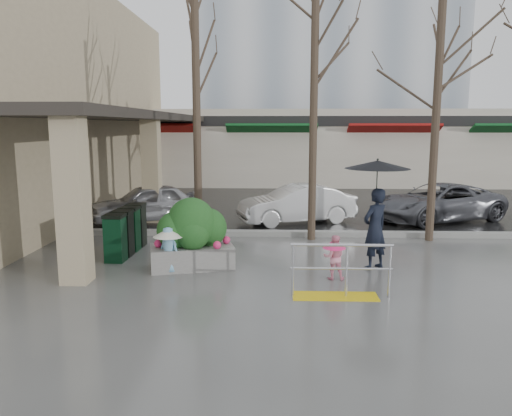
# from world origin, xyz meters

# --- Properties ---
(ground) EXTENTS (120.00, 120.00, 0.00)m
(ground) POSITION_xyz_m (0.00, 0.00, 0.00)
(ground) COLOR #51514F
(ground) RESTS_ON ground
(street_asphalt) EXTENTS (120.00, 36.00, 0.01)m
(street_asphalt) POSITION_xyz_m (0.00, 22.00, 0.01)
(street_asphalt) COLOR black
(street_asphalt) RESTS_ON ground
(curb) EXTENTS (120.00, 0.30, 0.15)m
(curb) POSITION_xyz_m (0.00, 4.00, 0.07)
(curb) COLOR gray
(curb) RESTS_ON ground
(near_building) EXTENTS (6.00, 18.00, 8.00)m
(near_building) POSITION_xyz_m (-9.00, 8.00, 4.00)
(near_building) COLOR tan
(near_building) RESTS_ON ground
(canopy_slab) EXTENTS (2.80, 18.00, 0.25)m
(canopy_slab) POSITION_xyz_m (-4.80, 8.00, 3.62)
(canopy_slab) COLOR #2D2823
(canopy_slab) RESTS_ON pillar_front
(pillar_front) EXTENTS (0.55, 0.55, 3.50)m
(pillar_front) POSITION_xyz_m (-3.90, -0.50, 1.75)
(pillar_front) COLOR tan
(pillar_front) RESTS_ON ground
(pillar_back) EXTENTS (0.55, 0.55, 3.50)m
(pillar_back) POSITION_xyz_m (-3.90, 6.00, 1.75)
(pillar_back) COLOR tan
(pillar_back) RESTS_ON ground
(storefront_row) EXTENTS (34.00, 6.74, 4.00)m
(storefront_row) POSITION_xyz_m (2.00, 17.97, 2.01)
(storefront_row) COLOR beige
(storefront_row) RESTS_ON ground
(office_tower) EXTENTS (18.00, 12.00, 25.00)m
(office_tower) POSITION_xyz_m (4.00, 30.00, 12.50)
(office_tower) COLOR #8C99A8
(office_tower) RESTS_ON ground
(handrail) EXTENTS (1.90, 0.50, 1.03)m
(handrail) POSITION_xyz_m (1.36, -1.20, 0.38)
(handrail) COLOR yellow
(handrail) RESTS_ON ground
(tree_west) EXTENTS (3.20, 3.20, 6.80)m
(tree_west) POSITION_xyz_m (-2.00, 3.60, 5.08)
(tree_west) COLOR #382B21
(tree_west) RESTS_ON ground
(tree_midwest) EXTENTS (3.20, 3.20, 7.00)m
(tree_midwest) POSITION_xyz_m (1.20, 3.60, 5.23)
(tree_midwest) COLOR #382B21
(tree_midwest) RESTS_ON ground
(tree_mideast) EXTENTS (3.20, 3.20, 6.50)m
(tree_mideast) POSITION_xyz_m (4.50, 3.60, 4.86)
(tree_mideast) COLOR #382B21
(tree_mideast) RESTS_ON ground
(woman) EXTENTS (1.44, 1.44, 2.48)m
(woman) POSITION_xyz_m (2.39, 0.72, 1.50)
(woman) COLOR black
(woman) RESTS_ON ground
(child_pink) EXTENTS (0.49, 0.49, 0.94)m
(child_pink) POSITION_xyz_m (1.40, -0.10, 0.54)
(child_pink) COLOR pink
(child_pink) RESTS_ON ground
(child_blue) EXTENTS (0.68, 0.68, 1.03)m
(child_blue) POSITION_xyz_m (-2.14, 0.23, 0.64)
(child_blue) COLOR #7FBBE3
(child_blue) RESTS_ON ground
(planter) EXTENTS (2.01, 1.36, 1.60)m
(planter) POSITION_xyz_m (-1.71, 0.67, 0.77)
(planter) COLOR slate
(planter) RESTS_ON ground
(news_boxes) EXTENTS (0.55, 2.05, 1.14)m
(news_boxes) POSITION_xyz_m (-3.57, 1.88, 0.57)
(news_boxes) COLOR #0B341C
(news_boxes) RESTS_ON ground
(car_a) EXTENTS (3.98, 2.89, 1.26)m
(car_a) POSITION_xyz_m (-4.13, 6.07, 0.63)
(car_a) COLOR #B0B0B5
(car_a) RESTS_ON ground
(car_b) EXTENTS (4.05, 2.52, 1.26)m
(car_b) POSITION_xyz_m (0.88, 6.00, 0.63)
(car_b) COLOR silver
(car_b) RESTS_ON ground
(car_c) EXTENTS (4.99, 3.74, 1.26)m
(car_c) POSITION_xyz_m (5.65, 6.55, 0.63)
(car_c) COLOR #5C5E64
(car_c) RESTS_ON ground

